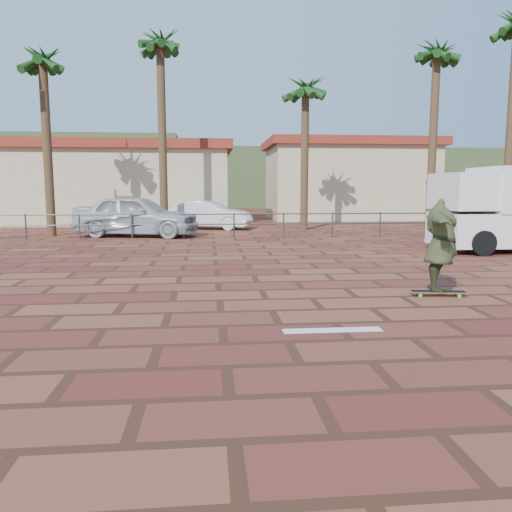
{
  "coord_description": "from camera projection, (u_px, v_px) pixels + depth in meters",
  "views": [
    {
      "loc": [
        -1.01,
        -7.85,
        1.98
      ],
      "look_at": [
        -0.19,
        0.74,
        0.8
      ],
      "focal_mm": 35.0,
      "sensor_mm": 36.0,
      "label": 1
    }
  ],
  "objects": [
    {
      "name": "ground",
      "position": [
        272.0,
        311.0,
        8.11
      ],
      "size": [
        120.0,
        120.0,
        0.0
      ],
      "primitive_type": "plane",
      "color": "brown",
      "rests_on": "ground"
    },
    {
      "name": "paint_stripe",
      "position": [
        332.0,
        330.0,
        6.99
      ],
      "size": [
        1.4,
        0.22,
        0.01
      ],
      "primitive_type": "cube",
      "color": "white",
      "rests_on": "ground"
    },
    {
      "name": "guardrail",
      "position": [
        234.0,
        221.0,
        19.85
      ],
      "size": [
        24.06,
        0.06,
        1.0
      ],
      "color": "#47494F",
      "rests_on": "ground"
    },
    {
      "name": "palm_far_left",
      "position": [
        43.0,
        65.0,
        19.79
      ],
      "size": [
        2.4,
        2.4,
        8.25
      ],
      "color": "brown",
      "rests_on": "ground"
    },
    {
      "name": "palm_left",
      "position": [
        160.0,
        49.0,
        21.54
      ],
      "size": [
        2.4,
        2.4,
        9.45
      ],
      "color": "brown",
      "rests_on": "ground"
    },
    {
      "name": "palm_center",
      "position": [
        306.0,
        92.0,
        22.86
      ],
      "size": [
        2.4,
        2.4,
        7.75
      ],
      "color": "brown",
      "rests_on": "ground"
    },
    {
      "name": "palm_right",
      "position": [
        437.0,
        59.0,
        21.74
      ],
      "size": [
        2.4,
        2.4,
        9.05
      ],
      "color": "brown",
      "rests_on": "ground"
    },
    {
      "name": "building_west",
      "position": [
        122.0,
        183.0,
        28.93
      ],
      "size": [
        12.6,
        7.6,
        4.5
      ],
      "color": "beige",
      "rests_on": "ground"
    },
    {
      "name": "building_east",
      "position": [
        348.0,
        179.0,
        32.19
      ],
      "size": [
        10.6,
        6.6,
        5.0
      ],
      "color": "beige",
      "rests_on": "ground"
    },
    {
      "name": "hill_front",
      "position": [
        217.0,
        179.0,
        57.02
      ],
      "size": [
        70.0,
        18.0,
        6.0
      ],
      "primitive_type": "cube",
      "color": "#384C28",
      "rests_on": "ground"
    },
    {
      "name": "hill_back",
      "position": [
        35.0,
        171.0,
        60.73
      ],
      "size": [
        35.0,
        14.0,
        8.0
      ],
      "primitive_type": "cube",
      "color": "#384C28",
      "rests_on": "ground"
    },
    {
      "name": "longboard",
      "position": [
        438.0,
        292.0,
        9.16
      ],
      "size": [
        1.03,
        0.39,
        0.1
      ],
      "rotation": [
        0.0,
        0.0,
        -0.18
      ],
      "color": "olive",
      "rests_on": "ground"
    },
    {
      "name": "skateboarder",
      "position": [
        441.0,
        245.0,
        9.04
      ],
      "size": [
        1.19,
        2.16,
        1.7
      ],
      "primitive_type": "imported",
      "rotation": [
        0.0,
        0.0,
        1.25
      ],
      "color": "#353E21",
      "rests_on": "longboard"
    },
    {
      "name": "car_silver",
      "position": [
        137.0,
        215.0,
        20.44
      ],
      "size": [
        5.38,
        3.14,
        1.72
      ],
      "primitive_type": "imported",
      "rotation": [
        0.0,
        0.0,
        1.34
      ],
      "color": "silver",
      "rests_on": "ground"
    },
    {
      "name": "car_white",
      "position": [
        209.0,
        215.0,
        24.2
      ],
      "size": [
        4.36,
        2.68,
        1.36
      ],
      "primitive_type": "imported",
      "rotation": [
        0.0,
        0.0,
        1.25
      ],
      "color": "white",
      "rests_on": "ground"
    },
    {
      "name": "street_sign",
      "position": [
        500.0,
        203.0,
        20.21
      ],
      "size": [
        0.4,
        0.15,
        1.99
      ],
      "rotation": [
        0.0,
        0.0,
        0.29
      ],
      "color": "gray",
      "rests_on": "ground"
    }
  ]
}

